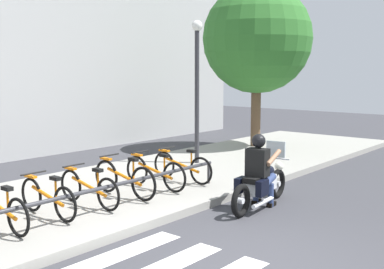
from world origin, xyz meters
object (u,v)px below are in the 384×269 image
at_px(bicycle_6, 155,172).
at_px(bicycle_5, 124,179).
at_px(tree_near_rack, 257,39).
at_px(bicycle_4, 89,188).
at_px(bike_rack, 89,192).
at_px(motorcycle, 261,184).
at_px(bicycle_7, 182,166).
at_px(rider, 259,166).
at_px(street_lamp, 197,79).
at_px(bicycle_3, 47,198).

bearing_deg(bicycle_6, bicycle_5, -179.94).
bearing_deg(tree_near_rack, bicycle_4, -169.01).
distance_m(bicycle_5, bike_rack, 1.39).
bearing_deg(motorcycle, tree_near_rack, 33.49).
relative_size(bicycle_4, bicycle_7, 0.99).
distance_m(rider, bike_rack, 3.18).
relative_size(bicycle_4, bicycle_6, 0.98).
relative_size(bicycle_5, tree_near_rack, 0.32).
height_order(rider, street_lamp, street_lamp).
relative_size(bicycle_6, bike_rack, 0.26).
bearing_deg(bicycle_4, bicycle_5, -0.09).
height_order(motorcycle, street_lamp, street_lamp).
height_order(motorcycle, bicycle_6, motorcycle).
bearing_deg(bicycle_5, bicycle_7, 0.04).
bearing_deg(motorcycle, bicycle_7, 86.27).
xyz_separation_m(bicycle_4, bicycle_5, (0.85, -0.00, 0.03)).
bearing_deg(bicycle_5, tree_near_rack, 12.27).
height_order(bicycle_5, street_lamp, street_lamp).
bearing_deg(bike_rack, motorcycle, -29.04).
height_order(motorcycle, bicycle_7, motorcycle).
xyz_separation_m(bicycle_7, bike_rack, (-2.97, -0.55, 0.09)).
height_order(bicycle_3, bicycle_5, bicycle_5).
xyz_separation_m(motorcycle, bike_rack, (-2.83, 1.57, 0.13)).
distance_m(bicycle_5, bicycle_6, 0.85).
bearing_deg(tree_near_rack, bike_rack, -165.94).
bearing_deg(bike_rack, rider, -29.80).
height_order(bicycle_4, bicycle_6, bicycle_6).
bearing_deg(bicycle_4, bicycle_3, -179.98).
bearing_deg(bicycle_4, tree_near_rack, 10.99).
distance_m(bicycle_3, bicycle_5, 1.70).
xyz_separation_m(bicycle_5, street_lamp, (3.61, 1.15, 1.87)).
height_order(rider, bicycle_4, rider).
height_order(motorcycle, bicycle_3, motorcycle).
distance_m(bicycle_3, bicycle_7, 3.40).
bearing_deg(bicycle_5, bike_rack, -156.49).
bearing_deg(bicycle_7, bicycle_4, 180.00).
distance_m(street_lamp, tree_near_rack, 3.73).
bearing_deg(bike_rack, tree_near_rack, 14.06).
relative_size(bicycle_5, bicycle_7, 1.02).
bearing_deg(bicycle_4, rider, -42.47).
bearing_deg(bike_rack, street_lamp, 19.21).
height_order(bicycle_7, street_lamp, street_lamp).
distance_m(bicycle_4, bicycle_6, 1.70).
bearing_deg(bike_rack, bicycle_3, 127.42).
height_order(motorcycle, bicycle_4, motorcycle).
bearing_deg(bicycle_3, motorcycle, -33.15).
bearing_deg(bicycle_6, bicycle_3, 179.99).
bearing_deg(bicycle_3, rider, -33.85).
bearing_deg(bicycle_6, motorcycle, -71.54).
bearing_deg(bicycle_5, bicycle_6, 0.06).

